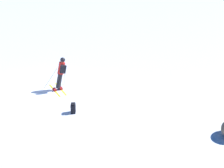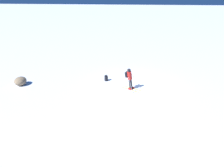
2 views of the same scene
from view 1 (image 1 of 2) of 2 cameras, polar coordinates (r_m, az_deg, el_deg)
name	(u,v)px [view 1 (image 1 of 2)]	position (r m, az deg, el deg)	size (l,w,h in m)	color
ground_plane	(40,100)	(16.90, -13.11, -2.86)	(300.00, 300.00, 0.00)	white
skier	(61,72)	(17.42, -9.34, 2.19)	(1.47, 1.78, 1.90)	yellow
spare_backpack	(73,108)	(15.30, -7.11, -4.40)	(0.37, 0.35, 0.50)	black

